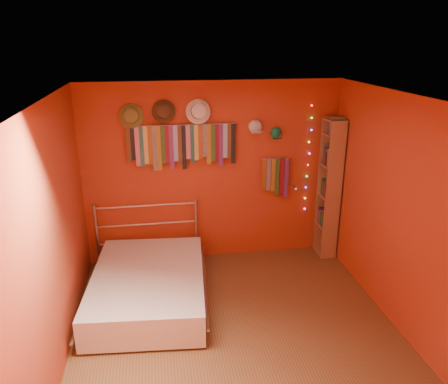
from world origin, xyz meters
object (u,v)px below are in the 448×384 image
tie_rack (182,144)px  bed (149,286)px  reading_lamp (295,188)px  bookshelf (332,188)px

tie_rack → bed: (-0.52, -1.00, -1.48)m
reading_lamp → bed: reading_lamp is taller
bookshelf → reading_lamp: bearing=179.2°
bookshelf → bed: 2.84m
reading_lamp → bookshelf: bookshelf is taller
tie_rack → bed: bearing=-117.3°
bookshelf → bed: size_ratio=1.02×
reading_lamp → bed: bearing=-157.5°
tie_rack → reading_lamp: bearing=-5.5°
tie_rack → bookshelf: (2.08, -0.15, -0.68)m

